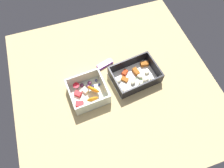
# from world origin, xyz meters

# --- Properties ---
(table_surface) EXTENTS (0.80, 0.80, 0.02)m
(table_surface) POSITION_xyz_m (0.00, 0.00, 0.01)
(table_surface) COLOR tan
(table_surface) RESTS_ON ground
(pasta_container) EXTENTS (0.20, 0.15, 0.06)m
(pasta_container) POSITION_xyz_m (0.09, -0.00, 0.04)
(pasta_container) COLOR white
(pasta_container) RESTS_ON table_surface
(fruit_bowl) EXTENTS (0.15, 0.14, 0.06)m
(fruit_bowl) POSITION_xyz_m (-0.11, -0.02, 0.04)
(fruit_bowl) COLOR silver
(fruit_bowl) RESTS_ON table_surface
(candy_bar) EXTENTS (0.07, 0.04, 0.01)m
(candy_bar) POSITION_xyz_m (-0.01, 0.10, 0.03)
(candy_bar) COLOR #51197A
(candy_bar) RESTS_ON table_surface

